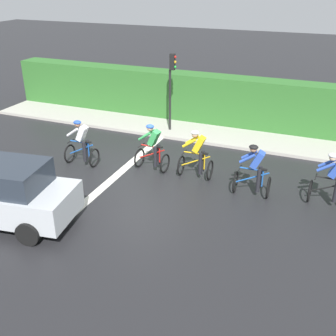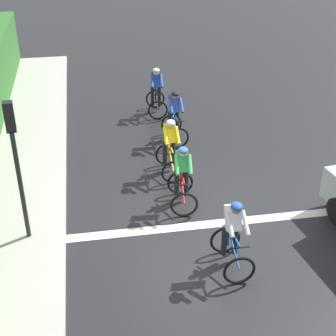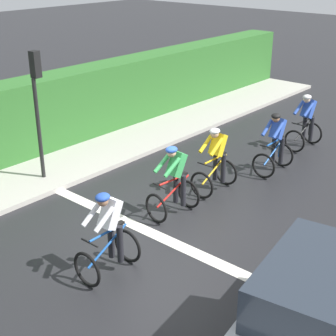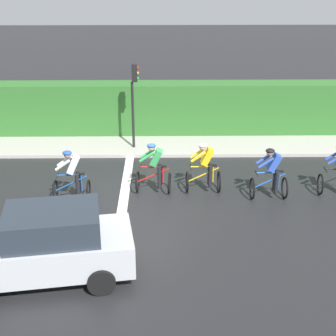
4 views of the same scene
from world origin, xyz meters
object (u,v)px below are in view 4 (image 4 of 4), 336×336
Objects in this scene: cyclist_fourth at (154,169)px; traffic_light_near_crossing at (134,94)px; cyclist_second at (271,175)px; car_silver at (46,245)px; cyclist_mid at (205,169)px; cyclist_trailing at (72,177)px.

traffic_light_near_crossing is (-3.72, -0.79, 1.43)m from cyclist_fourth.
cyclist_second and cyclist_fourth have the same top height.
car_silver is (4.05, -6.05, 0.08)m from cyclist_second.
traffic_light_near_crossing is (-3.69, -2.39, 1.43)m from cyclist_mid.
cyclist_trailing is 0.50× the size of traffic_light_near_crossing.
cyclist_mid and cyclist_trailing have the same top height.
cyclist_trailing is 4.82m from traffic_light_near_crossing.
cyclist_mid is 1.00× the size of cyclist_fourth.
cyclist_fourth is (0.03, -1.59, 0.00)m from cyclist_mid.
car_silver is at bearing -28.49° from cyclist_fourth.
cyclist_fourth is 5.14m from car_silver.
cyclist_mid is 0.50× the size of traffic_light_near_crossing.
cyclist_trailing is (0.56, -2.50, 0.00)m from cyclist_fourth.
traffic_light_near_crossing reaches higher than cyclist_mid.
cyclist_second is at bearing 123.82° from car_silver.
cyclist_mid is 4.62m from traffic_light_near_crossing.
cyclist_trailing is 0.39× the size of car_silver.
cyclist_fourth is at bearing 102.68° from cyclist_trailing.
car_silver is (3.95, 0.05, 0.08)m from cyclist_trailing.
car_silver reaches higher than cyclist_mid.
cyclist_fourth and cyclist_trailing have the same top height.
cyclist_trailing is at bearing -77.32° from cyclist_fourth.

